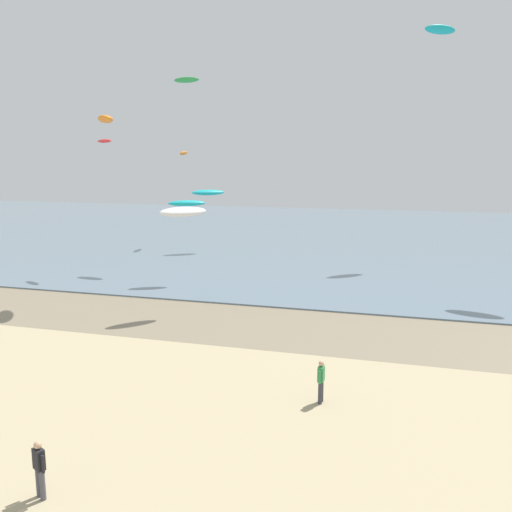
# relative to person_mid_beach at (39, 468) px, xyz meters

# --- Properties ---
(wet_sand_strip) EXTENTS (120.00, 7.68, 0.01)m
(wet_sand_strip) POSITION_rel_person_mid_beach_xyz_m (0.83, 16.98, -0.91)
(wet_sand_strip) COLOR #84755B
(wet_sand_strip) RESTS_ON ground
(sea) EXTENTS (160.00, 70.00, 0.10)m
(sea) POSITION_rel_person_mid_beach_xyz_m (0.83, 55.82, -0.87)
(sea) COLOR slate
(sea) RESTS_ON ground
(person_mid_beach) EXTENTS (0.52, 0.36, 1.71)m
(person_mid_beach) POSITION_rel_person_mid_beach_xyz_m (0.00, 0.00, 0.00)
(person_mid_beach) COLOR #4C4C56
(person_mid_beach) RESTS_ON ground
(person_by_waterline) EXTENTS (0.25, 0.57, 1.71)m
(person_by_waterline) POSITION_rel_person_mid_beach_xyz_m (6.57, 8.09, 0.00)
(person_by_waterline) COLOR #383842
(person_by_waterline) RESTS_ON ground
(kite_aloft_0) EXTENTS (2.89, 2.07, 0.49)m
(kite_aloft_0) POSITION_rel_person_mid_beach_xyz_m (-6.47, 26.14, 5.16)
(kite_aloft_0) COLOR #19B2B7
(kite_aloft_3) EXTENTS (2.48, 1.14, 0.61)m
(kite_aloft_3) POSITION_rel_person_mid_beach_xyz_m (-9.19, 33.07, 15.06)
(kite_aloft_3) COLOR green
(kite_aloft_4) EXTENTS (1.92, 1.41, 0.35)m
(kite_aloft_4) POSITION_rel_person_mid_beach_xyz_m (-14.15, 27.76, 9.85)
(kite_aloft_4) COLOR red
(kite_aloft_5) EXTENTS (1.21, 2.34, 0.60)m
(kite_aloft_5) POSITION_rel_person_mid_beach_xyz_m (-13.76, 42.81, 9.04)
(kite_aloft_5) COLOR orange
(kite_aloft_7) EXTENTS (2.56, 2.89, 0.64)m
(kite_aloft_7) POSITION_rel_person_mid_beach_xyz_m (-9.76, 20.69, 10.99)
(kite_aloft_7) COLOR orange
(kite_aloft_8) EXTENTS (3.34, 3.02, 0.97)m
(kite_aloft_8) POSITION_rel_person_mid_beach_xyz_m (11.54, 41.69, 19.73)
(kite_aloft_8) COLOR #19B2B7
(kite_aloft_9) EXTENTS (3.40, 2.82, 0.69)m
(kite_aloft_9) POSITION_rel_person_mid_beach_xyz_m (-9.88, 39.72, 5.11)
(kite_aloft_9) COLOR #19B2B7
(kite_aloft_10) EXTENTS (2.81, 2.97, 0.78)m
(kite_aloft_10) POSITION_rel_person_mid_beach_xyz_m (-3.43, 18.36, 5.32)
(kite_aloft_10) COLOR white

